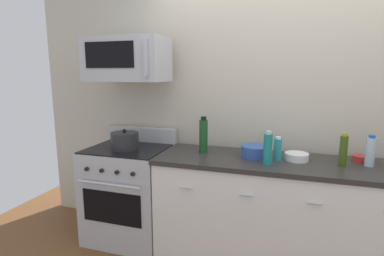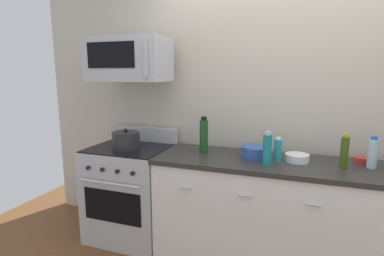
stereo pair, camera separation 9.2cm
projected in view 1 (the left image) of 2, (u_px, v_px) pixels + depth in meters
name	position (u px, v px, depth m)	size (l,w,h in m)	color
back_wall	(285.00, 104.00, 2.77)	(5.18, 0.10, 2.70)	beige
counter_unit	(279.00, 213.00, 2.55)	(2.09, 0.66, 0.92)	white
range_oven	(130.00, 192.00, 2.97)	(0.76, 0.69, 1.07)	#B7BABF
microwave	(127.00, 59.00, 2.78)	(0.74, 0.44, 0.40)	#B7BABF
bottle_water_clear	(371.00, 151.00, 2.31)	(0.07, 0.07, 0.24)	silver
bottle_olive_oil	(343.00, 151.00, 2.30)	(0.06, 0.06, 0.26)	#385114
bottle_sparkling_teal	(268.00, 149.00, 2.34)	(0.07, 0.07, 0.27)	#197F7A
bottle_wine_green	(203.00, 136.00, 2.70)	(0.08, 0.08, 0.33)	#19471E
bottle_dish_soap	(278.00, 149.00, 2.46)	(0.06, 0.06, 0.20)	teal
bowl_red_small	(360.00, 158.00, 2.45)	(0.12, 0.12, 0.05)	#B72D28
bowl_blue_mixing	(255.00, 151.00, 2.57)	(0.24, 0.24, 0.10)	#2D519E
bowl_white_ceramic	(297.00, 156.00, 2.48)	(0.19, 0.19, 0.06)	white
stockpot	(125.00, 141.00, 2.83)	(0.26, 0.26, 0.19)	#262628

